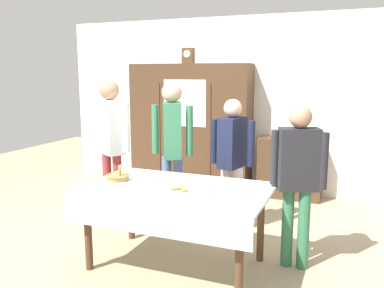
{
  "coord_description": "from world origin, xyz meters",
  "views": [
    {
      "loc": [
        1.52,
        -3.55,
        1.84
      ],
      "look_at": [
        0.0,
        0.2,
        1.13
      ],
      "focal_mm": 37.84,
      "sensor_mm": 36.0,
      "label": 1
    }
  ],
  "objects_px": {
    "bread_basket": "(118,177)",
    "spoon_near_left": "(125,191)",
    "tea_cup_back_edge": "(100,185)",
    "tea_cup_mid_left": "(228,188)",
    "dining_table": "(175,199)",
    "bookshelf_low": "(290,168)",
    "spoon_far_left": "(258,185)",
    "mantel_clock": "(188,56)",
    "person_by_cabinet": "(298,172)",
    "book_stack": "(291,137)",
    "person_near_right_end": "(172,140)",
    "tea_cup_near_left": "(152,175)",
    "pastry_plate": "(179,191)",
    "wall_cabinet": "(190,127)",
    "tea_cup_mid_right": "(242,197)",
    "person_beside_shelf": "(232,153)",
    "person_behind_table_left": "(111,136)",
    "tea_cup_far_right": "(208,192)",
    "spoon_mid_left": "(210,183)"
  },
  "relations": [
    {
      "from": "bread_basket",
      "to": "spoon_near_left",
      "type": "bearing_deg",
      "value": -49.11
    },
    {
      "from": "tea_cup_back_edge",
      "to": "bread_basket",
      "type": "xyz_separation_m",
      "value": [
        0.01,
        0.3,
        0.01
      ]
    },
    {
      "from": "tea_cup_mid_left",
      "to": "dining_table",
      "type": "bearing_deg",
      "value": -166.23
    },
    {
      "from": "bookshelf_low",
      "to": "bread_basket",
      "type": "distance_m",
      "value": 2.93
    },
    {
      "from": "tea_cup_back_edge",
      "to": "spoon_far_left",
      "type": "xyz_separation_m",
      "value": [
        1.36,
        0.64,
        -0.02
      ]
    },
    {
      "from": "mantel_clock",
      "to": "person_by_cabinet",
      "type": "relative_size",
      "value": 0.15
    },
    {
      "from": "book_stack",
      "to": "person_near_right_end",
      "type": "distance_m",
      "value": 2.06
    },
    {
      "from": "bread_basket",
      "to": "book_stack",
      "type": "bearing_deg",
      "value": 62.92
    },
    {
      "from": "bread_basket",
      "to": "person_near_right_end",
      "type": "distance_m",
      "value": 0.93
    },
    {
      "from": "tea_cup_near_left",
      "to": "pastry_plate",
      "type": "height_order",
      "value": "tea_cup_near_left"
    },
    {
      "from": "wall_cabinet",
      "to": "tea_cup_mid_right",
      "type": "relative_size",
      "value": 15.24
    },
    {
      "from": "bread_basket",
      "to": "person_by_cabinet",
      "type": "bearing_deg",
      "value": 12.27
    },
    {
      "from": "person_by_cabinet",
      "to": "person_near_right_end",
      "type": "bearing_deg",
      "value": 161.7
    },
    {
      "from": "tea_cup_mid_right",
      "to": "person_beside_shelf",
      "type": "xyz_separation_m",
      "value": [
        -0.44,
        1.19,
        0.13
      ]
    },
    {
      "from": "person_by_cabinet",
      "to": "person_beside_shelf",
      "type": "xyz_separation_m",
      "value": [
        -0.83,
        0.65,
        -0.0
      ]
    },
    {
      "from": "wall_cabinet",
      "to": "person_near_right_end",
      "type": "distance_m",
      "value": 1.73
    },
    {
      "from": "person_near_right_end",
      "to": "mantel_clock",
      "type": "bearing_deg",
      "value": 106.24
    },
    {
      "from": "book_stack",
      "to": "pastry_plate",
      "type": "bearing_deg",
      "value": -102.04
    },
    {
      "from": "tea_cup_mid_right",
      "to": "tea_cup_near_left",
      "type": "height_order",
      "value": "same"
    },
    {
      "from": "book_stack",
      "to": "spoon_far_left",
      "type": "bearing_deg",
      "value": -89.24
    },
    {
      "from": "spoon_far_left",
      "to": "person_behind_table_left",
      "type": "xyz_separation_m",
      "value": [
        -1.92,
        0.41,
        0.3
      ]
    },
    {
      "from": "wall_cabinet",
      "to": "bread_basket",
      "type": "xyz_separation_m",
      "value": [
        0.25,
        -2.54,
        -0.18
      ]
    },
    {
      "from": "book_stack",
      "to": "tea_cup_mid_left",
      "type": "xyz_separation_m",
      "value": [
        -0.19,
        -2.52,
        -0.11
      ]
    },
    {
      "from": "tea_cup_mid_left",
      "to": "person_behind_table_left",
      "type": "height_order",
      "value": "person_behind_table_left"
    },
    {
      "from": "person_beside_shelf",
      "to": "tea_cup_near_left",
      "type": "bearing_deg",
      "value": -128.15
    },
    {
      "from": "wall_cabinet",
      "to": "bread_basket",
      "type": "relative_size",
      "value": 8.26
    },
    {
      "from": "tea_cup_mid_right",
      "to": "wall_cabinet",
      "type": "bearing_deg",
      "value": 120.23
    },
    {
      "from": "spoon_far_left",
      "to": "person_by_cabinet",
      "type": "height_order",
      "value": "person_by_cabinet"
    },
    {
      "from": "tea_cup_far_right",
      "to": "spoon_mid_left",
      "type": "bearing_deg",
      "value": 106.54
    },
    {
      "from": "bread_basket",
      "to": "spoon_far_left",
      "type": "xyz_separation_m",
      "value": [
        1.35,
        0.34,
        -0.03
      ]
    },
    {
      "from": "wall_cabinet",
      "to": "tea_cup_back_edge",
      "type": "xyz_separation_m",
      "value": [
        0.25,
        -2.84,
        -0.19
      ]
    },
    {
      "from": "dining_table",
      "to": "person_behind_table_left",
      "type": "relative_size",
      "value": 0.99
    },
    {
      "from": "tea_cup_back_edge",
      "to": "mantel_clock",
      "type": "bearing_deg",
      "value": 95.61
    },
    {
      "from": "bookshelf_low",
      "to": "book_stack",
      "type": "xyz_separation_m",
      "value": [
        0.0,
        0.0,
        0.47
      ]
    },
    {
      "from": "wall_cabinet",
      "to": "bread_basket",
      "type": "distance_m",
      "value": 2.56
    },
    {
      "from": "dining_table",
      "to": "tea_cup_back_edge",
      "type": "bearing_deg",
      "value": -159.02
    },
    {
      "from": "tea_cup_near_left",
      "to": "person_beside_shelf",
      "type": "bearing_deg",
      "value": 51.85
    },
    {
      "from": "bread_basket",
      "to": "pastry_plate",
      "type": "relative_size",
      "value": 0.86
    },
    {
      "from": "tea_cup_mid_right",
      "to": "person_near_right_end",
      "type": "height_order",
      "value": "person_near_right_end"
    },
    {
      "from": "bookshelf_low",
      "to": "tea_cup_mid_left",
      "type": "distance_m",
      "value": 2.56
    },
    {
      "from": "tea_cup_near_left",
      "to": "mantel_clock",
      "type": "bearing_deg",
      "value": 103.33
    },
    {
      "from": "tea_cup_mid_left",
      "to": "spoon_far_left",
      "type": "relative_size",
      "value": 1.09
    },
    {
      "from": "spoon_near_left",
      "to": "person_near_right_end",
      "type": "distance_m",
      "value": 1.23
    },
    {
      "from": "spoon_far_left",
      "to": "person_beside_shelf",
      "type": "distance_m",
      "value": 0.84
    },
    {
      "from": "person_beside_shelf",
      "to": "bookshelf_low",
      "type": "bearing_deg",
      "value": 74.41
    },
    {
      "from": "mantel_clock",
      "to": "spoon_near_left",
      "type": "height_order",
      "value": "mantel_clock"
    },
    {
      "from": "person_beside_shelf",
      "to": "person_by_cabinet",
      "type": "bearing_deg",
      "value": -38.32
    },
    {
      "from": "mantel_clock",
      "to": "tea_cup_near_left",
      "type": "height_order",
      "value": "mantel_clock"
    },
    {
      "from": "spoon_near_left",
      "to": "person_near_right_end",
      "type": "bearing_deg",
      "value": 93.79
    },
    {
      "from": "tea_cup_mid_right",
      "to": "person_near_right_end",
      "type": "distance_m",
      "value": 1.55
    }
  ]
}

